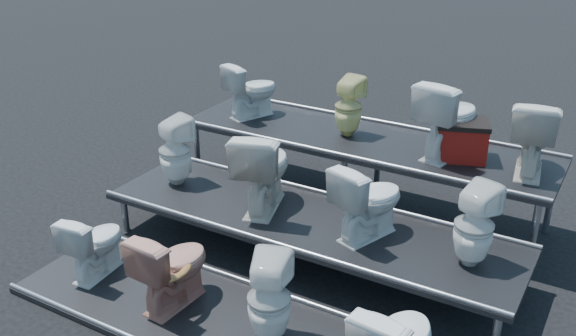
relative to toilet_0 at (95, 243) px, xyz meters
The scene contains 16 objects.
ground 2.07m from the toilet_0, 39.70° to the left, with size 80.00×80.00×0.00m, color black.
tier_front 1.61m from the toilet_0, ahead, with size 4.20×1.20×0.06m, color black.
tier_mid 2.04m from the toilet_0, 39.70° to the left, with size 4.20×1.20×0.46m, color black.
tier_back 3.04m from the toilet_0, 58.94° to the left, with size 4.20×1.20×0.86m, color black.
toilet_0 is the anchor object (origin of this frame).
toilet_1 0.94m from the toilet_0, ahead, with size 0.42×0.73×0.75m, color tan.
toilet_2 1.93m from the toilet_0, ahead, with size 0.35×0.36×0.79m, color white.
toilet_4 1.38m from the toilet_0, 92.44° to the left, with size 0.34×0.35×0.76m, color white.
toilet_5 1.75m from the toilet_0, 50.85° to the left, with size 0.48×0.84×0.86m, color beige.
toilet_6 2.59m from the toilet_0, 30.63° to the left, with size 0.41×0.72×0.74m, color white.
toilet_7 3.45m from the toilet_0, 22.35° to the left, with size 0.34×0.34×0.75m, color white.
toilet_8 2.72m from the toilet_0, 88.12° to the left, with size 0.37×0.65×0.66m, color white.
toilet_9 3.05m from the toilet_0, 62.25° to the left, with size 0.30×0.31×0.68m, color beige.
toilet_10 3.71m from the toilet_0, 46.23° to the left, with size 0.46×0.81×0.83m, color white.
toilet_11 4.31m from the toilet_0, 38.01° to the left, with size 0.43×0.75×0.77m, color beige.
red_crate 3.77m from the toilet_0, 44.57° to the left, with size 0.50×0.40×0.36m, color maroon.
Camera 1 is at (2.60, -4.87, 3.51)m, focal length 40.00 mm.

